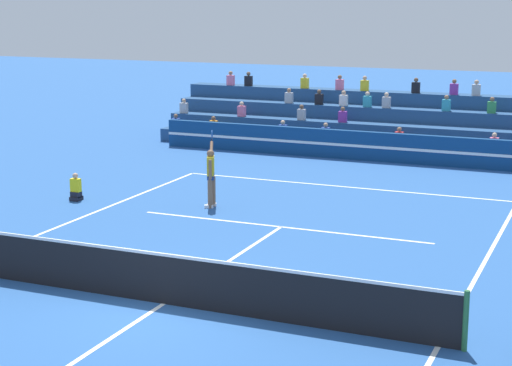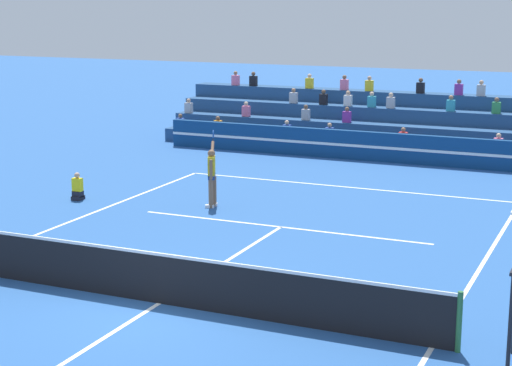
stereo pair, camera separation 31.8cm
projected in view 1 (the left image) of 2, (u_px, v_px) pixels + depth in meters
The scene contains 8 objects.
ground_plane at pixel (164, 304), 17.13m from camera, with size 120.00×120.00×0.00m, color #285699.
court_lines at pixel (164, 304), 17.13m from camera, with size 11.10×23.90×0.01m.
tennis_net at pixel (163, 278), 17.01m from camera, with size 12.00×0.10×1.10m.
sponsor_banner_wall at pixel (382, 147), 32.03m from camera, with size 18.00×0.26×1.10m.
bleacher_stand at pixel (402, 128), 34.82m from camera, with size 19.85×3.80×2.83m.
ball_kid_courtside at pixel (76, 190), 25.88m from camera, with size 0.30×0.36×0.84m.
tennis_player at pixel (211, 174), 24.91m from camera, with size 0.62×1.32×2.21m.
tennis_ball at pixel (233, 284), 18.19m from camera, with size 0.07×0.07×0.07m, color #C6DB33.
Camera 1 is at (8.08, -14.20, 5.98)m, focal length 60.00 mm.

